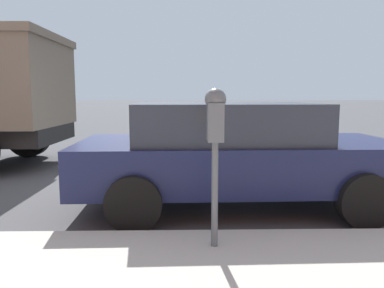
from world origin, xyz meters
name	(u,v)px	position (x,y,z in m)	size (l,w,h in m)	color
ground_plane	(176,189)	(0.00, 0.00, 0.00)	(220.00, 220.00, 0.00)	#424244
parking_meter	(215,127)	(-2.61, -0.40, 1.23)	(0.21, 0.19, 1.44)	#4C5156
car_navy	(234,152)	(-0.91, -0.81, 0.75)	(2.14, 4.27, 1.41)	#14193D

